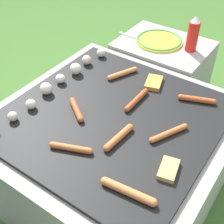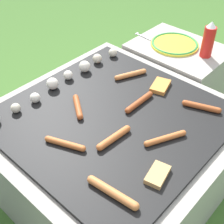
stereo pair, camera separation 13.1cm
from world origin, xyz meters
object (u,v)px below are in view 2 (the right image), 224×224
Objects in this scene: sausage_front_center at (139,102)px; plate_colorful at (175,44)px; condiment_bottle at (208,40)px; fork_utensil at (147,38)px.

plate_colorful is (0.56, 0.19, -0.00)m from sausage_front_center.
sausage_front_center is at bearing 179.61° from condiment_bottle.
condiment_bottle is (0.01, -0.19, 0.09)m from plate_colorful.
plate_colorful is 1.35× the size of fork_utensil.
condiment_bottle is at bearing -0.39° from sausage_front_center.
sausage_front_center is 0.92× the size of condiment_bottle.
plate_colorful is at bearing -74.03° from fork_utensil.
condiment_bottle is (0.57, -0.00, 0.08)m from sausage_front_center.
sausage_front_center is 0.62m from fork_utensil.
condiment_bottle reaches higher than fork_utensil.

